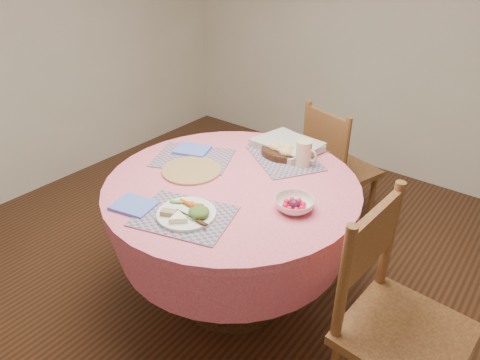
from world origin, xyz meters
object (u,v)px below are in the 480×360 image
Objects in this scene: dinner_plate at (187,213)px; latte_mug at (304,153)px; chair_right at (393,318)px; dining_table at (232,215)px; wicker_trivet at (192,170)px; chair_back at (336,166)px; bread_bowl at (281,151)px; fruit_bowl at (294,204)px.

dinner_plate is 0.73m from latte_mug.
chair_right is 3.85× the size of dinner_plate.
wicker_trivet reaches higher than dining_table.
chair_back is 0.67m from bread_bowl.
chair_right is 0.59m from fruit_bowl.
bread_bowl is 0.51m from fruit_bowl.
dinner_plate is (0.04, -0.35, 0.22)m from dining_table.
latte_mug is at bearing 78.46° from dinner_plate.
dining_table is 0.43m from fruit_bowl.
wicker_trivet is 2.28× the size of latte_mug.
fruit_bowl is (0.32, 0.33, 0.00)m from dinner_plate.
chair_back is 6.77× the size of latte_mug.
chair_right is at bearing 143.57° from chair_back.
chair_right is at bearing -3.50° from wicker_trivet.
bread_bowl is at bearing 90.07° from dinner_plate.
chair_right reaches higher than latte_mug.
dinner_plate is 1.21× the size of fruit_bowl.
chair_back is (0.10, 0.96, -0.09)m from dining_table.
wicker_trivet is at bearing 89.16° from chair_back.
chair_back reaches higher than fruit_bowl.
bread_bowl is 0.15m from latte_mug.
bread_bowl is 1.09× the size of fruit_bowl.
dinner_plate is at bearing 109.44° from chair_right.
bread_bowl reaches higher than fruit_bowl.
latte_mug reaches higher than fruit_bowl.
latte_mug is (0.18, 0.36, 0.27)m from dining_table.
bread_bowl is at bearing 129.59° from fruit_bowl.
latte_mug is (0.41, 0.40, 0.07)m from wicker_trivet.
chair_right is 1.14m from wicker_trivet.
latte_mug is 0.42m from fruit_bowl.
bread_bowl is at bearing 63.67° from chair_right.
bread_bowl is at bearing 101.39° from chair_back.
chair_back reaches higher than dining_table.
bread_bowl reaches higher than wicker_trivet.
wicker_trivet is at bearing 130.92° from dinner_plate.
bread_bowl is at bearing 174.26° from latte_mug.
dinner_plate reaches higher than wicker_trivet.
chair_right is 1.01m from bread_bowl.
chair_right is 7.44× the size of latte_mug.
chair_back is 1.06m from fruit_bowl.
dinner_plate is at bearing -49.08° from wicker_trivet.
dinner_plate is 0.46m from fruit_bowl.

